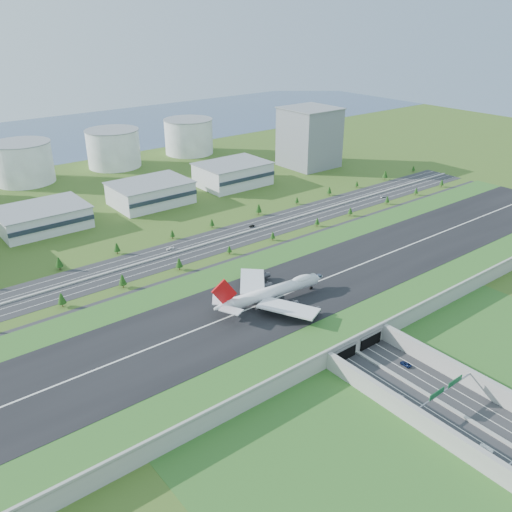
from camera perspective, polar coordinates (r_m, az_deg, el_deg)
ground at (r=282.24m, az=3.01°, el=-5.55°), size 1200.00×1200.00×0.00m
airfield_deck at (r=280.12m, az=3.04°, el=-4.83°), size 520.00×100.00×9.20m
underpass_road at (r=228.91m, az=20.12°, el=-14.41°), size 38.80×120.40×8.00m
sign_gantry_near at (r=228.41m, az=19.31°, el=-13.24°), size 38.70×0.70×9.80m
north_expressway at (r=351.05m, az=-7.20°, el=0.67°), size 560.00×36.00×0.12m
tree_row at (r=346.33m, az=-8.52°, el=1.06°), size 506.42×48.59×8.47m
hangar_mid_a at (r=408.63m, az=-21.57°, el=3.74°), size 58.00×42.00×15.00m
hangar_mid_b at (r=437.35m, az=-11.03°, el=6.51°), size 58.00×42.00×17.00m
hangar_mid_c at (r=476.78m, az=-2.46°, el=8.60°), size 58.00×42.00×19.00m
office_tower at (r=535.12m, az=5.63°, el=12.30°), size 46.00×46.00×55.00m
fuel_tank_b at (r=523.23m, az=-23.31°, el=8.99°), size 50.00×50.00×35.00m
fuel_tank_c at (r=550.07m, az=-14.77°, el=10.88°), size 50.00×50.00×35.00m
fuel_tank_d at (r=588.08m, az=-7.09°, el=12.37°), size 50.00×50.00×35.00m
bay_water at (r=696.22m, az=-24.37°, el=10.86°), size 1200.00×260.00×0.06m
boeing_747 at (r=268.89m, az=1.67°, el=-3.79°), size 66.06×62.17×20.43m
car_0 at (r=230.72m, az=14.73°, el=-14.01°), size 3.85×5.33×1.69m
car_1 at (r=218.11m, az=23.08°, el=-18.13°), size 2.28×4.86×1.54m
car_2 at (r=249.01m, az=15.48°, el=-10.91°), size 2.50×5.26×1.45m
car_5 at (r=384.20m, az=-0.46°, el=3.18°), size 4.32×1.69×1.40m
car_6 at (r=457.43m, az=13.23°, el=6.11°), size 5.11×2.40×1.41m
car_7 at (r=352.11m, az=-9.05°, el=0.77°), size 5.51×3.21×1.50m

